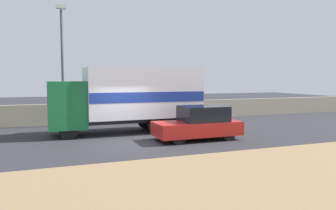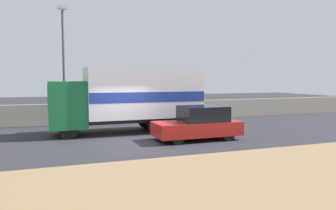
# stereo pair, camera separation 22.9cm
# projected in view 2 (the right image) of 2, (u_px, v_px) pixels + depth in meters

# --- Properties ---
(ground_plane) EXTENTS (80.00, 80.00, 0.00)m
(ground_plane) POSITION_uv_depth(u_px,v_px,m) (131.00, 142.00, 14.53)
(ground_plane) COLOR #2D2D33
(dirt_shoulder_foreground) EXTENTS (60.00, 6.14, 0.04)m
(dirt_shoulder_foreground) POSITION_uv_depth(u_px,v_px,m) (188.00, 186.00, 8.63)
(dirt_shoulder_foreground) COLOR #937551
(dirt_shoulder_foreground) RESTS_ON ground_plane
(stone_wall_backdrop) EXTENTS (60.00, 0.35, 1.27)m
(stone_wall_backdrop) POSITION_uv_depth(u_px,v_px,m) (105.00, 112.00, 21.17)
(stone_wall_backdrop) COLOR #A39984
(stone_wall_backdrop) RESTS_ON ground_plane
(street_lamp) EXTENTS (0.56, 0.28, 7.04)m
(street_lamp) POSITION_uv_depth(u_px,v_px,m) (63.00, 57.00, 19.12)
(street_lamp) COLOR #4C4C51
(street_lamp) RESTS_ON ground_plane
(box_truck) EXTENTS (7.76, 2.55, 3.38)m
(box_truck) POSITION_uv_depth(u_px,v_px,m) (132.00, 96.00, 17.18)
(box_truck) COLOR #196B38
(box_truck) RESTS_ON ground_plane
(car_hatchback) EXTENTS (3.98, 1.73, 1.56)m
(car_hatchback) POSITION_uv_depth(u_px,v_px,m) (199.00, 124.00, 15.12)
(car_hatchback) COLOR #B21E19
(car_hatchback) RESTS_ON ground_plane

